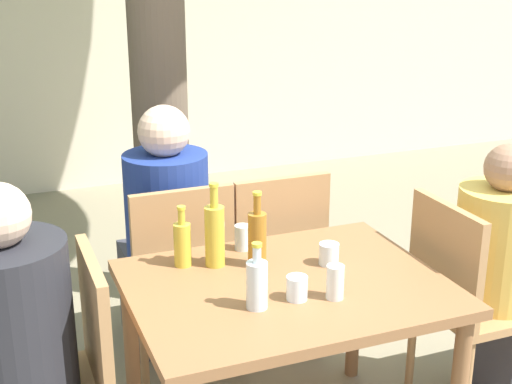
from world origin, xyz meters
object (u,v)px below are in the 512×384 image
patio_chair_2 (178,268)px  oil_cruet_1 (215,234)px  patio_chair_3 (272,253)px  drinking_glass_0 (242,237)px  drinking_glass_3 (329,254)px  patio_chair_0 (65,374)px  person_seated_1 (512,288)px  drinking_glass_2 (297,288)px  drinking_glass_1 (335,282)px  oil_cruet_2 (182,243)px  person_seated_2 (164,243)px  water_bottle_3 (257,283)px  patio_chair_1 (465,293)px  amber_bottle_0 (257,237)px  dining_table_front (286,306)px

patio_chair_2 → oil_cruet_1: (0.04, -0.43, 0.32)m
patio_chair_3 → drinking_glass_0: patio_chair_3 is taller
drinking_glass_3 → patio_chair_0: bearing=-174.9°
person_seated_1 → drinking_glass_2: bearing=96.9°
drinking_glass_2 → patio_chair_2: bearing=104.5°
drinking_glass_1 → oil_cruet_1: bearing=125.8°
patio_chair_0 → patio_chair_2: 0.88m
patio_chair_2 → drinking_glass_0: bearing=119.7°
patio_chair_0 → drinking_glass_1: (0.90, -0.17, 0.25)m
patio_chair_2 → oil_cruet_2: (-0.08, -0.38, 0.28)m
patio_chair_0 → drinking_glass_2: 0.82m
patio_chair_0 → person_seated_1: size_ratio=0.81×
oil_cruet_1 → drinking_glass_2: bearing=-65.2°
patio_chair_0 → person_seated_2: size_ratio=0.76×
drinking_glass_0 → patio_chair_0: bearing=-155.4°
drinking_glass_0 → drinking_glass_3: bearing=-44.9°
person_seated_1 → person_seated_2: bearing=54.5°
drinking_glass_0 → drinking_glass_3: (0.26, -0.25, -0.01)m
patio_chair_0 → drinking_glass_2: size_ratio=11.03×
person_seated_1 → drinking_glass_0: person_seated_1 is taller
oil_cruet_2 → drinking_glass_0: 0.27m
drinking_glass_1 → drinking_glass_2: (-0.12, 0.04, -0.02)m
patio_chair_2 → water_bottle_3: water_bottle_3 is taller
oil_cruet_2 → person_seated_1: bearing=-11.9°
patio_chair_2 → oil_cruet_2: 0.48m
patio_chair_1 → drinking_glass_1: patio_chair_1 is taller
water_bottle_3 → drinking_glass_0: (0.13, 0.48, -0.04)m
person_seated_1 → drinking_glass_1: 0.98m
patio_chair_1 → person_seated_2: (-1.02, 0.90, 0.03)m
drinking_glass_3 → oil_cruet_2: bearing=159.6°
amber_bottle_0 → drinking_glass_3: bearing=-18.8°
patio_chair_2 → person_seated_2: size_ratio=0.76×
person_seated_2 → water_bottle_3: (0.06, -1.03, 0.25)m
patio_chair_1 → drinking_glass_2: 0.86m
patio_chair_0 → patio_chair_3: 1.22m
dining_table_front → water_bottle_3: (-0.17, -0.13, 0.18)m
drinking_glass_1 → drinking_glass_3: size_ratio=1.45×
drinking_glass_0 → oil_cruet_1: bearing=-145.2°
water_bottle_3 → drinking_glass_2: water_bottle_3 is taller
water_bottle_3 → drinking_glass_2: 0.16m
patio_chair_2 → drinking_glass_3: bearing=127.3°
person_seated_1 → oil_cruet_2: person_seated_1 is taller
dining_table_front → drinking_glass_2: 0.19m
water_bottle_3 → patio_chair_0: bearing=167.9°
person_seated_2 → oil_cruet_1: (0.04, -0.66, 0.29)m
oil_cruet_1 → water_bottle_3: size_ratio=1.40×
water_bottle_3 → drinking_glass_3: water_bottle_3 is taller
patio_chair_0 → water_bottle_3: bearing=77.9°
person_seated_1 → amber_bottle_0: person_seated_1 is taller
patio_chair_1 → drinking_glass_3: 0.63m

